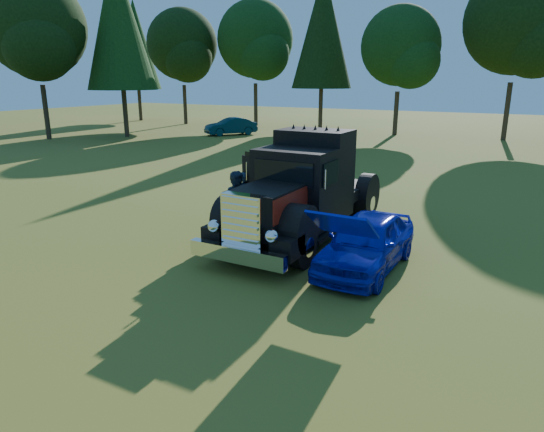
{
  "coord_description": "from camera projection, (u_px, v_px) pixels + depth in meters",
  "views": [
    {
      "loc": [
        6.54,
        -9.93,
        4.42
      ],
      "look_at": [
        0.63,
        0.71,
        0.95
      ],
      "focal_mm": 32.0,
      "sensor_mm": 36.0,
      "label": 1
    }
  ],
  "objects": [
    {
      "name": "treeline",
      "position": [
        450.0,
        30.0,
        33.65
      ],
      "size": [
        72.1,
        24.04,
        13.84
      ],
      "color": "#2D2116",
      "rests_on": "ground"
    },
    {
      "name": "hotrod_coupe",
      "position": [
        366.0,
        242.0,
        11.52
      ],
      "size": [
        1.6,
        4.12,
        1.89
      ],
      "color": "#083EB4",
      "rests_on": "ground"
    },
    {
      "name": "spectator_far",
      "position": [
        238.0,
        204.0,
        13.81
      ],
      "size": [
        0.92,
        1.07,
        1.92
      ],
      "primitive_type": "imported",
      "rotation": [
        0.0,
        0.0,
        1.34
      ],
      "color": "#1A1A3D",
      "rests_on": "ground"
    },
    {
      "name": "distant_teal_car",
      "position": [
        231.0,
        126.0,
        39.04
      ],
      "size": [
        3.57,
        4.2,
        1.36
      ],
      "primitive_type": "imported",
      "rotation": [
        0.0,
        0.0,
        -0.62
      ],
      "color": "#083034",
      "rests_on": "ground"
    },
    {
      "name": "ground",
      "position": [
        238.0,
        254.0,
        12.61
      ],
      "size": [
        120.0,
        120.0,
        0.0
      ],
      "primitive_type": "plane",
      "color": "#455A1A",
      "rests_on": "ground"
    },
    {
      "name": "diamond_t_truck",
      "position": [
        301.0,
        194.0,
        13.64
      ],
      "size": [
        3.33,
        7.16,
        3.0
      ],
      "color": "black",
      "rests_on": "ground"
    },
    {
      "name": "spectator_near",
      "position": [
        245.0,
        200.0,
        14.76
      ],
      "size": [
        0.44,
        0.64,
        1.7
      ],
      "primitive_type": "imported",
      "rotation": [
        0.0,
        0.0,
        1.63
      ],
      "color": "#202F4A",
      "rests_on": "ground"
    }
  ]
}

